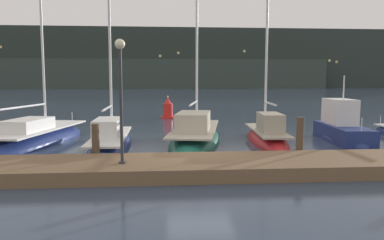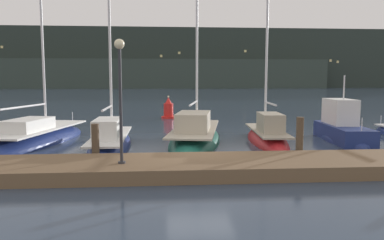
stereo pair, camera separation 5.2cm
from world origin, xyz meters
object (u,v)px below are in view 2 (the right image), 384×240
(sailboat_berth_4, at_px, (195,139))
(dock_lamppost, at_px, (120,81))
(sailboat_berth_5, at_px, (267,138))
(motorboat_berth_6, at_px, (342,134))
(sailboat_berth_3, at_px, (110,144))
(sailboat_berth_2, at_px, (39,140))
(channel_buoy, at_px, (168,110))

(sailboat_berth_4, relative_size, dock_lamppost, 3.05)
(sailboat_berth_5, bearing_deg, motorboat_berth_6, 1.08)
(sailboat_berth_4, distance_m, dock_lamppost, 7.61)
(sailboat_berth_5, bearing_deg, sailboat_berth_3, -172.59)
(sailboat_berth_5, xyz_separation_m, dock_lamppost, (-6.51, -6.18, 2.89))
(sailboat_berth_2, distance_m, sailboat_berth_4, 7.77)
(motorboat_berth_6, xyz_separation_m, channel_buoy, (-8.66, 11.67, 0.31))
(channel_buoy, bearing_deg, sailboat_berth_5, -67.98)
(sailboat_berth_3, relative_size, channel_buoy, 6.29)
(sailboat_berth_2, bearing_deg, channel_buoy, 59.05)
(sailboat_berth_3, xyz_separation_m, channel_buoy, (2.84, 12.73, 0.50))
(motorboat_berth_6, distance_m, dock_lamppost, 12.45)
(sailboat_berth_5, height_order, motorboat_berth_6, sailboat_berth_5)
(sailboat_berth_2, height_order, channel_buoy, sailboat_berth_2)
(sailboat_berth_4, distance_m, sailboat_berth_5, 3.59)
(sailboat_berth_4, xyz_separation_m, dock_lamppost, (-2.92, -6.39, 2.92))
(sailboat_berth_5, height_order, channel_buoy, sailboat_berth_5)
(motorboat_berth_6, height_order, dock_lamppost, dock_lamppost)
(sailboat_berth_2, relative_size, motorboat_berth_6, 2.58)
(sailboat_berth_3, bearing_deg, dock_lamppost, -78.20)
(sailboat_berth_3, bearing_deg, sailboat_berth_2, 154.81)
(dock_lamppost, bearing_deg, sailboat_berth_3, 101.80)
(sailboat_berth_2, distance_m, motorboat_berth_6, 15.25)
(motorboat_berth_6, distance_m, channel_buoy, 14.53)
(sailboat_berth_4, relative_size, sailboat_berth_5, 1.17)
(sailboat_berth_4, height_order, motorboat_berth_6, sailboat_berth_4)
(sailboat_berth_5, height_order, dock_lamppost, sailboat_berth_5)
(sailboat_berth_3, xyz_separation_m, motorboat_berth_6, (11.50, 1.06, 0.19))
(sailboat_berth_2, height_order, sailboat_berth_4, sailboat_berth_2)
(sailboat_berth_4, distance_m, channel_buoy, 11.60)
(sailboat_berth_3, distance_m, sailboat_berth_4, 4.18)
(sailboat_berth_3, xyz_separation_m, sailboat_berth_5, (7.59, 0.99, 0.03))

